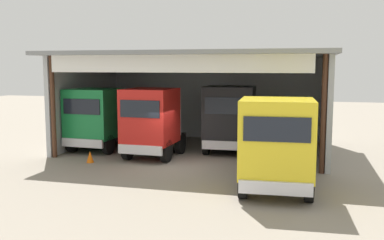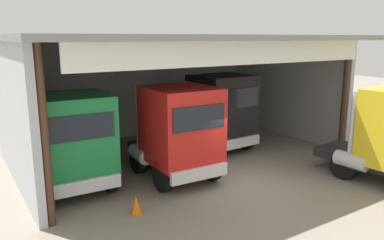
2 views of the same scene
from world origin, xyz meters
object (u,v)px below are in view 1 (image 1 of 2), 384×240
Objects in this scene: truck_yellow_center_left_bay at (276,144)px; oil_drum at (297,136)px; truck_green_center_right_bay at (96,118)px; truck_red_right_bay at (152,121)px; traffic_cone at (90,157)px; tool_cart at (279,135)px; truck_black_left_bay at (229,118)px.

oil_drum is at bearing -96.19° from truck_yellow_center_left_bay.
truck_green_center_right_bay is 1.13× the size of truck_red_right_bay.
truck_green_center_right_bay is at bearing -154.36° from oil_drum.
truck_yellow_center_left_bay is at bearing -18.32° from traffic_cone.
oil_drum is (7.01, 6.23, -1.44)m from truck_red_right_bay.
truck_red_right_bay is 4.61× the size of tool_cart.
truck_black_left_bay is 7.70× the size of traffic_cone.
truck_black_left_bay is 0.92× the size of truck_yellow_center_left_bay.
truck_yellow_center_left_bay is 5.40× the size of oil_drum.
oil_drum is (10.64, 5.11, -1.36)m from truck_green_center_right_bay.
tool_cart reaches higher than oil_drum.
truck_black_left_bay reaches higher than truck_green_center_right_bay.
oil_drum is at bearing 22.11° from tool_cart.
tool_cart is (2.39, 3.59, -1.39)m from truck_black_left_bay.
truck_yellow_center_left_bay is at bearing 145.91° from truck_red_right_bay.
truck_red_right_bay is 4.20m from truck_black_left_bay.
truck_red_right_bay is 3.47m from traffic_cone.
truck_green_center_right_bay is at bearing 6.39° from truck_black_left_bay.
truck_red_right_bay reaches higher than tool_cart.
truck_green_center_right_bay is 9.25× the size of traffic_cone.
truck_red_right_bay is (3.63, -1.12, 0.08)m from truck_green_center_right_bay.
truck_yellow_center_left_bay reaches higher than truck_green_center_right_bay.
truck_yellow_center_left_bay is 8.38× the size of traffic_cone.
oil_drum is 1.13m from tool_cart.
traffic_cone is at bearing -138.30° from tool_cart.
truck_green_center_right_bay is at bearing -33.52° from truck_yellow_center_left_bay.
truck_black_left_bay reaches higher than traffic_cone.
truck_black_left_bay reaches higher than oil_drum.
truck_yellow_center_left_bay is 11.08m from oil_drum.
truck_red_right_bay is at bearing 34.89° from traffic_cone.
tool_cart is (-0.51, 10.54, -1.36)m from truck_yellow_center_left_bay.
oil_drum reaches higher than traffic_cone.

